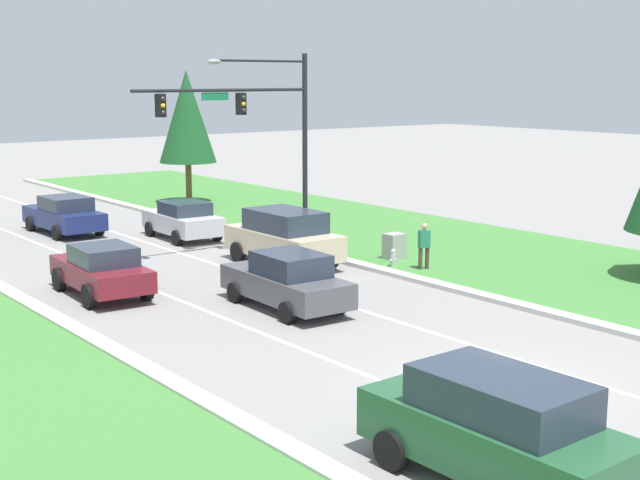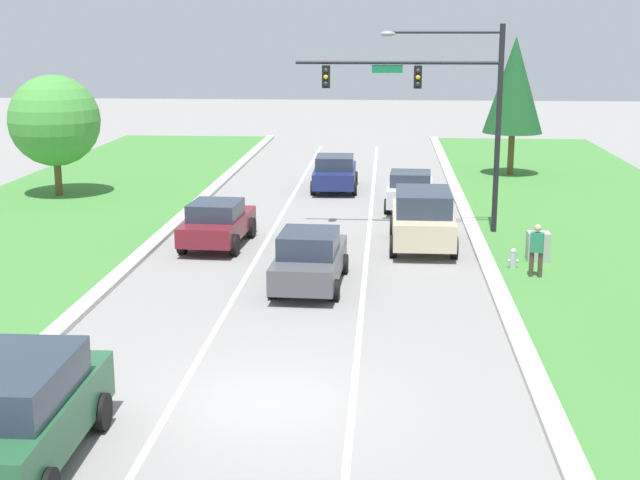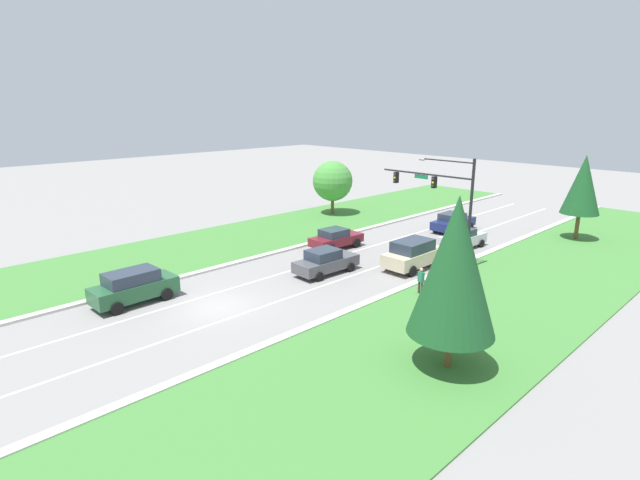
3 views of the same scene
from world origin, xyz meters
TOP-DOWN VIEW (x-y plane):
  - ground_plane at (0.00, 0.00)m, footprint 160.00×160.00m
  - curb_strip_right at (5.65, 0.00)m, footprint 0.50×90.00m
  - lane_stripe_inner_left at (-1.80, 0.00)m, footprint 0.14×81.00m
  - lane_stripe_inner_right at (1.80, 0.00)m, footprint 0.14×81.00m
  - traffic_signal_mast at (4.25, 15.77)m, footprint 7.39×0.41m
  - graphite_sedan at (0.22, 8.37)m, footprint 2.12×4.65m
  - forest_suv at (-3.72, -3.01)m, footprint 2.12×4.74m
  - silver_sedan at (3.42, 20.29)m, footprint 2.18×4.22m
  - navy_sedan at (0.01, 24.56)m, footprint 2.17×4.73m
  - burgundy_sedan at (-3.39, 13.10)m, footprint 2.21×4.42m
  - champagne_suv at (3.67, 13.39)m, footprint 2.24×4.75m
  - utility_cabinet at (7.30, 11.54)m, footprint 0.70×0.60m
  - pedestrian at (6.92, 9.61)m, footprint 0.43×0.32m
  - fire_hydrant at (6.39, 10.59)m, footprint 0.34×0.20m
  - conifer_near_right_tree at (8.75, 29.28)m, footprint 3.00×3.00m
  - oak_near_left_tree at (-12.23, 21.80)m, footprint 4.01×4.01m

SIDE VIEW (x-z plane):
  - ground_plane at x=0.00m, z-range 0.00..0.00m
  - lane_stripe_inner_left at x=-1.80m, z-range 0.00..0.01m
  - lane_stripe_inner_right at x=1.80m, z-range 0.00..0.01m
  - curb_strip_right at x=5.65m, z-range 0.00..0.15m
  - fire_hydrant at x=6.39m, z-range -0.01..0.69m
  - utility_cabinet at x=7.30m, z-range 0.00..1.02m
  - silver_sedan at x=3.42m, z-range 0.01..1.59m
  - navy_sedan at x=0.01m, z-range 0.00..1.64m
  - burgundy_sedan at x=-3.39m, z-range 0.02..1.62m
  - graphite_sedan at x=0.22m, z-range -0.01..1.67m
  - pedestrian at x=6.92m, z-range 0.09..1.78m
  - forest_suv at x=-3.72m, z-range 0.04..1.96m
  - champagne_suv at x=3.67m, z-range 0.04..2.04m
  - oak_near_left_tree at x=-12.23m, z-range 0.70..6.13m
  - conifer_near_right_tree at x=8.75m, z-range 1.09..8.12m
  - traffic_signal_mast at x=4.25m, z-range 1.26..8.79m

